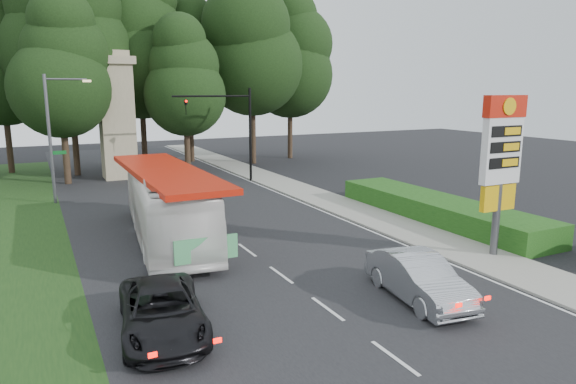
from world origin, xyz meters
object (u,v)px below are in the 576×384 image
traffic_signal_mast (234,122)px  sedan_silver (419,278)px  gas_station_pylon (501,154)px  monument (117,115)px  transit_bus (167,205)px  suv_charcoal (162,311)px  streetlight_signs (53,133)px

traffic_signal_mast → sedan_silver: size_ratio=1.51×
gas_station_pylon → sedan_silver: (-6.02, -2.18, -3.66)m
traffic_signal_mast → monument: bearing=142.0°
gas_station_pylon → transit_bus: bearing=143.6°
monument → sedan_silver: monument is taller
monument → suv_charcoal: 29.28m
monument → suv_charcoal: bearing=-96.3°
monument → sedan_silver: size_ratio=2.11×
streetlight_signs → transit_bus: streetlight_signs is taller
traffic_signal_mast → streetlight_signs: bearing=-171.1°
streetlight_signs → suv_charcoal: size_ratio=1.58×
streetlight_signs → monument: 9.44m
gas_station_pylon → traffic_signal_mast: (-3.52, 22.00, 0.22)m
streetlight_signs → transit_bus: (4.27, -11.24, -2.73)m
gas_station_pylon → transit_bus: size_ratio=0.56×
gas_station_pylon → traffic_signal_mast: size_ratio=0.95×
traffic_signal_mast → monument: (-7.68, 6.00, 0.43)m
streetlight_signs → sedan_silver: size_ratio=1.68×
gas_station_pylon → monument: size_ratio=0.68×
streetlight_signs → monument: monument is taller
streetlight_signs → suv_charcoal: bearing=-85.1°
streetlight_signs → sedan_silver: 24.68m
traffic_signal_mast → streetlight_signs: (-12.67, -1.99, -0.23)m
monument → transit_bus: bearing=-92.1°
gas_station_pylon → sedan_silver: gas_station_pylon is taller
suv_charcoal → monument: bearing=91.4°
traffic_signal_mast → monument: size_ratio=0.72×
sedan_silver → suv_charcoal: bearing=178.2°
gas_station_pylon → sedan_silver: 7.37m
streetlight_signs → monument: bearing=58.0°
transit_bus → suv_charcoal: 9.91m
monument → suv_charcoal: size_ratio=1.98×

